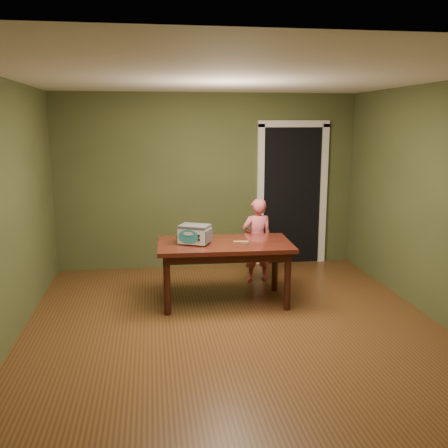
# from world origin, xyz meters

# --- Properties ---
(floor) EXTENTS (5.00, 5.00, 0.00)m
(floor) POSITION_xyz_m (0.00, 0.00, 0.00)
(floor) COLOR brown
(floor) RESTS_ON ground
(room_shell) EXTENTS (4.52, 5.02, 2.61)m
(room_shell) POSITION_xyz_m (0.00, 0.00, 1.71)
(room_shell) COLOR #4B522B
(room_shell) RESTS_ON ground
(doorway) EXTENTS (1.10, 0.66, 2.25)m
(doorway) POSITION_xyz_m (1.30, 2.78, 1.06)
(doorway) COLOR black
(doorway) RESTS_ON ground
(dining_table) EXTENTS (1.63, 0.95, 0.75)m
(dining_table) POSITION_xyz_m (0.01, 0.87, 0.65)
(dining_table) COLOR #3A120D
(dining_table) RESTS_ON floor
(toy_oven) EXTENTS (0.43, 0.38, 0.23)m
(toy_oven) POSITION_xyz_m (-0.35, 0.85, 0.87)
(toy_oven) COLOR #4C4F54
(toy_oven) RESTS_ON dining_table
(baking_pan) EXTENTS (0.10, 0.10, 0.02)m
(baking_pan) POSITION_xyz_m (0.23, 0.73, 0.76)
(baking_pan) COLOR silver
(baking_pan) RESTS_ON dining_table
(spatula) EXTENTS (0.18, 0.04, 0.01)m
(spatula) POSITION_xyz_m (0.22, 0.88, 0.75)
(spatula) COLOR #E6CE64
(spatula) RESTS_ON dining_table
(child) EXTENTS (0.45, 0.31, 1.16)m
(child) POSITION_xyz_m (0.57, 1.62, 0.58)
(child) COLOR #ED6172
(child) RESTS_ON floor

